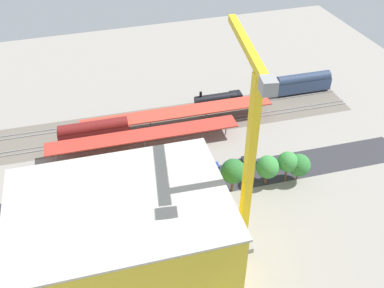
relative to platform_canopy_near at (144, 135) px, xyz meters
name	(u,v)px	position (x,y,z in m)	size (l,w,h in m)	color
ground_plane	(175,174)	(-4.37, 11.35, -3.76)	(169.67, 169.67, 0.00)	gray
rail_bed	(154,124)	(-4.37, -9.06, -3.76)	(106.04, 14.81, 0.01)	#665E54
street_asphalt	(180,186)	(-4.37, 15.68, -3.76)	(106.04, 9.00, 0.01)	#2D2D33
track_rails	(154,123)	(-4.37, -9.06, -3.58)	(105.99, 11.84, 0.12)	#9E9EA8
platform_canopy_near	(144,135)	(0.00, 0.00, 0.00)	(45.69, 6.47, 3.94)	#B73328
platform_canopy_far	(178,112)	(-10.26, -6.57, 0.28)	(48.97, 6.79, 4.24)	#C63D2D
locomotive	(221,100)	(-23.82, -12.47, -1.96)	(14.54, 3.25, 5.12)	black
passenger_coach	(303,83)	(-48.58, -12.47, -0.71)	(16.54, 3.73, 5.85)	black
freight_coach_far	(94,132)	(11.06, -5.66, -0.66)	(17.13, 3.66, 5.92)	black
parked_car_0	(247,161)	(-21.17, 12.72, -3.00)	(4.57, 2.09, 1.70)	black
parked_car_1	(210,167)	(-12.37, 12.05, -3.06)	(4.39, 2.11, 1.55)	black
parked_car_2	(176,174)	(-4.46, 12.27, -3.00)	(4.59, 1.90, 1.73)	black
parked_car_3	(140,182)	(3.59, 12.57, -2.96)	(4.04, 1.87, 1.78)	black
parked_car_4	(98,189)	(12.64, 12.09, -2.97)	(4.55, 2.02, 1.77)	black
parked_car_5	(62,197)	(20.19, 12.33, -3.03)	(4.34, 1.90, 1.62)	black
parked_car_6	(18,205)	(28.90, 12.25, -3.03)	(4.61, 1.75, 1.64)	black
construction_building	(124,240)	(10.26, 34.25, 4.72)	(33.62, 23.97, 16.95)	yellow
construction_roof_slab	(118,203)	(10.26, 34.25, 13.39)	(34.22, 24.57, 0.40)	#B7B2A8
tower_crane	(248,149)	(-11.00, 33.48, 18.28)	(5.52, 24.09, 38.01)	gray
box_truck_0	(62,204)	(20.22, 15.41, -2.12)	(9.75, 3.07, 3.35)	black
box_truck_1	(52,212)	(22.18, 17.37, -2.06)	(10.44, 3.19, 3.50)	black
box_truck_2	(156,191)	(1.16, 17.36, -1.96)	(9.18, 2.84, 3.69)	black
street_tree_0	(233,171)	(-14.72, 20.06, 1.59)	(5.26, 5.26, 8.00)	brown
street_tree_1	(288,162)	(-26.93, 20.50, 1.53)	(4.45, 4.45, 7.53)	brown
street_tree_2	(93,202)	(14.12, 20.37, 1.28)	(4.82, 4.82, 7.46)	brown
street_tree_3	(268,167)	(-22.54, 20.07, 0.83)	(4.97, 4.97, 7.09)	brown
street_tree_4	(299,165)	(-29.42, 21.11, 0.51)	(4.91, 4.91, 6.73)	brown
traffic_light	(136,165)	(4.07, 11.01, 0.67)	(0.50, 0.36, 6.71)	#333333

